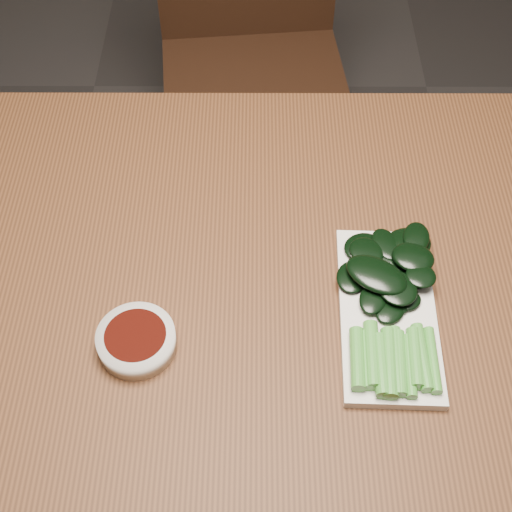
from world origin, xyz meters
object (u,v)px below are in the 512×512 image
object	(u,v)px
chair_far	(252,49)
gai_lan	(392,299)
sauce_bowl	(136,340)
table	(263,313)
serving_plate	(387,313)

from	to	relation	value
chair_far	gai_lan	bearing A→B (deg)	-84.15
sauce_bowl	gai_lan	bearing A→B (deg)	9.90
table	sauce_bowl	world-z (taller)	sauce_bowl
chair_far	gai_lan	size ratio (longest dim) A/B	3.23
serving_plate	chair_far	bearing A→B (deg)	101.32
table	chair_far	world-z (taller)	chair_far
table	chair_far	distance (m)	0.90
sauce_bowl	gai_lan	size ratio (longest dim) A/B	0.37
table	chair_far	size ratio (longest dim) A/B	1.57
chair_far	gai_lan	distance (m)	0.98
chair_far	serving_plate	distance (m)	0.98
table	serving_plate	size ratio (longest dim) A/B	5.14
sauce_bowl	serving_plate	xyz separation A→B (m)	(0.33, 0.05, -0.01)
table	gai_lan	world-z (taller)	gai_lan
chair_far	serving_plate	xyz separation A→B (m)	(0.19, -0.93, 0.27)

